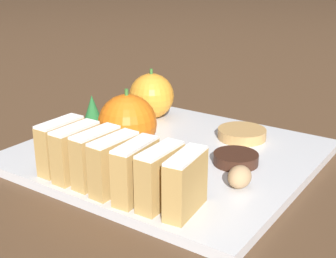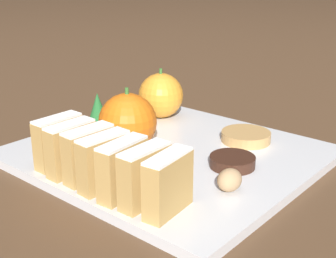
{
  "view_description": "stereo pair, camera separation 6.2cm",
  "coord_description": "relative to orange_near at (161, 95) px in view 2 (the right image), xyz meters",
  "views": [
    {
      "loc": [
        -0.48,
        -0.33,
        0.25
      ],
      "look_at": [
        0.0,
        0.0,
        0.04
      ],
      "focal_mm": 50.0,
      "sensor_mm": 36.0,
      "label": 1
    },
    {
      "loc": [
        -0.45,
        -0.38,
        0.25
      ],
      "look_at": [
        0.0,
        0.0,
        0.04
      ],
      "focal_mm": 50.0,
      "sensor_mm": 36.0,
      "label": 2
    }
  ],
  "objects": [
    {
      "name": "stollen_slice_third",
      "position": [
        -0.23,
        -0.15,
        -0.0
      ],
      "size": [
        0.06,
        0.03,
        0.06
      ],
      "color": "tan",
      "rests_on": "serving_platter"
    },
    {
      "name": "stollen_slice_front",
      "position": [
        -0.23,
        -0.21,
        -0.0
      ],
      "size": [
        0.06,
        0.03,
        0.06
      ],
      "color": "tan",
      "rests_on": "serving_platter"
    },
    {
      "name": "walnut",
      "position": [
        -0.15,
        -0.23,
        -0.02
      ],
      "size": [
        0.03,
        0.03,
        0.03
      ],
      "color": "tan",
      "rests_on": "serving_platter"
    },
    {
      "name": "serving_platter",
      "position": [
        -0.1,
        -0.1,
        -0.04
      ],
      "size": [
        0.34,
        0.37,
        0.01
      ],
      "color": "silver",
      "rests_on": "ground_plane"
    },
    {
      "name": "stollen_slice_sixth",
      "position": [
        -0.23,
        -0.06,
        -0.0
      ],
      "size": [
        0.06,
        0.02,
        0.06
      ],
      "color": "tan",
      "rests_on": "serving_platter"
    },
    {
      "name": "orange_far",
      "position": [
        -0.13,
        -0.06,
        0.0
      ],
      "size": [
        0.08,
        0.08,
        0.09
      ],
      "color": "orange",
      "rests_on": "serving_platter"
    },
    {
      "name": "gingerbread_cookie",
      "position": [
        -0.0,
        -0.16,
        -0.03
      ],
      "size": [
        0.07,
        0.07,
        0.01
      ],
      "color": "tan",
      "rests_on": "serving_platter"
    },
    {
      "name": "stollen_slice_fifth",
      "position": [
        -0.23,
        -0.09,
        -0.0
      ],
      "size": [
        0.06,
        0.02,
        0.06
      ],
      "color": "tan",
      "rests_on": "serving_platter"
    },
    {
      "name": "chocolate_cookie",
      "position": [
        -0.09,
        -0.2,
        -0.03
      ],
      "size": [
        0.06,
        0.06,
        0.01
      ],
      "color": "#381E14",
      "rests_on": "serving_platter"
    },
    {
      "name": "evergreen_sprig",
      "position": [
        -0.12,
        0.02,
        -0.01
      ],
      "size": [
        0.04,
        0.04,
        0.06
      ],
      "color": "#23662D",
      "rests_on": "serving_platter"
    },
    {
      "name": "stollen_slice_second",
      "position": [
        -0.23,
        -0.18,
        -0.0
      ],
      "size": [
        0.06,
        0.02,
        0.06
      ],
      "color": "tan",
      "rests_on": "serving_platter"
    },
    {
      "name": "stollen_slice_fourth",
      "position": [
        -0.23,
        -0.12,
        -0.0
      ],
      "size": [
        0.06,
        0.02,
        0.06
      ],
      "color": "tan",
      "rests_on": "serving_platter"
    },
    {
      "name": "orange_near",
      "position": [
        0.0,
        0.0,
        0.0
      ],
      "size": [
        0.07,
        0.07,
        0.08
      ],
      "color": "orange",
      "rests_on": "serving_platter"
    },
    {
      "name": "stollen_slice_back",
      "position": [
        -0.23,
        -0.03,
        -0.0
      ],
      "size": [
        0.06,
        0.02,
        0.06
      ],
      "color": "tan",
      "rests_on": "serving_platter"
    },
    {
      "name": "ground_plane",
      "position": [
        -0.1,
        -0.1,
        -0.05
      ],
      "size": [
        6.0,
        6.0,
        0.0
      ],
      "primitive_type": "plane",
      "color": "#513823"
    }
  ]
}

